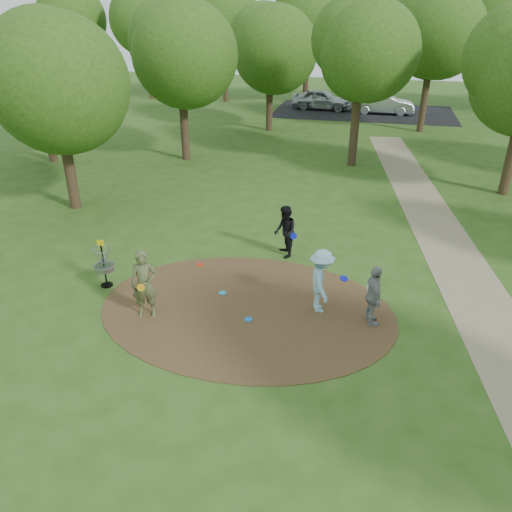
# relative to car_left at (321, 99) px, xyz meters

# --- Properties ---
(ground) EXTENTS (100.00, 100.00, 0.00)m
(ground) POSITION_rel_car_left_xyz_m (1.42, -30.24, -0.80)
(ground) COLOR #2D5119
(ground) RESTS_ON ground
(dirt_clearing) EXTENTS (8.40, 8.40, 0.02)m
(dirt_clearing) POSITION_rel_car_left_xyz_m (1.42, -30.24, -0.79)
(dirt_clearing) COLOR #47301C
(dirt_clearing) RESTS_ON ground
(footpath) EXTENTS (7.55, 39.89, 0.01)m
(footpath) POSITION_rel_car_left_xyz_m (7.92, -28.24, -0.79)
(footpath) COLOR #8C7A5B
(footpath) RESTS_ON ground
(parking_lot) EXTENTS (14.00, 8.00, 0.01)m
(parking_lot) POSITION_rel_car_left_xyz_m (3.42, -0.24, -0.79)
(parking_lot) COLOR black
(parking_lot) RESTS_ON ground
(player_observer_with_disc) EXTENTS (0.82, 0.66, 1.96)m
(player_observer_with_disc) POSITION_rel_car_left_xyz_m (-1.18, -31.16, 0.19)
(player_observer_with_disc) COLOR #505732
(player_observer_with_disc) RESTS_ON ground
(player_throwing_with_disc) EXTENTS (1.26, 1.35, 1.86)m
(player_throwing_with_disc) POSITION_rel_car_left_xyz_m (3.44, -29.80, 0.14)
(player_throwing_with_disc) COLOR #91C3D9
(player_throwing_with_disc) RESTS_ON ground
(player_walking_with_disc) EXTENTS (0.97, 1.07, 1.79)m
(player_walking_with_disc) POSITION_rel_car_left_xyz_m (1.87, -26.68, 0.10)
(player_walking_with_disc) COLOR black
(player_walking_with_disc) RESTS_ON ground
(player_waiting_with_disc) EXTENTS (0.69, 1.09, 1.73)m
(player_waiting_with_disc) POSITION_rel_car_left_xyz_m (4.87, -30.16, 0.07)
(player_waiting_with_disc) COLOR gray
(player_waiting_with_disc) RESTS_ON ground
(disc_ground_cyan) EXTENTS (0.22, 0.22, 0.02)m
(disc_ground_cyan) POSITION_rel_car_left_xyz_m (0.52, -29.59, -0.77)
(disc_ground_cyan) COLOR #1AA3D5
(disc_ground_cyan) RESTS_ON dirt_clearing
(disc_ground_blue) EXTENTS (0.22, 0.22, 0.02)m
(disc_ground_blue) POSITION_rel_car_left_xyz_m (1.61, -30.76, -0.77)
(disc_ground_blue) COLOR blue
(disc_ground_blue) RESTS_ON dirt_clearing
(disc_ground_red) EXTENTS (0.22, 0.22, 0.02)m
(disc_ground_red) POSITION_rel_car_left_xyz_m (-0.72, -28.04, -0.77)
(disc_ground_red) COLOR red
(disc_ground_red) RESTS_ON dirt_clearing
(car_left) EXTENTS (4.78, 2.16, 1.59)m
(car_left) POSITION_rel_car_left_xyz_m (0.00, 0.00, 0.00)
(car_left) COLOR #ACAFB4
(car_left) RESTS_ON ground
(car_right) EXTENTS (4.63, 1.67, 1.52)m
(car_right) POSITION_rel_car_left_xyz_m (4.92, -0.66, -0.04)
(car_right) COLOR #B2B7BA
(car_right) RESTS_ON ground
(disc_golf_basket) EXTENTS (0.63, 0.63, 1.54)m
(disc_golf_basket) POSITION_rel_car_left_xyz_m (-3.08, -29.94, 0.08)
(disc_golf_basket) COLOR black
(disc_golf_basket) RESTS_ON ground
(tree_ring) EXTENTS (37.30, 45.50, 8.56)m
(tree_ring) POSITION_rel_car_left_xyz_m (2.42, -21.91, 4.27)
(tree_ring) COLOR #332316
(tree_ring) RESTS_ON ground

